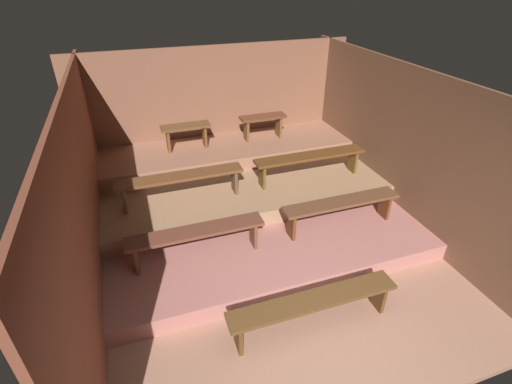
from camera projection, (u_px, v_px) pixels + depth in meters
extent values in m
cube|color=#9C6C56|center=(262.00, 239.00, 6.30)|extent=(5.74, 6.29, 0.08)
cube|color=brown|center=(218.00, 110.00, 7.84)|extent=(5.74, 0.06, 2.60)
cube|color=brown|center=(84.00, 197.00, 4.90)|extent=(0.06, 6.29, 2.60)
cube|color=brown|center=(403.00, 146.00, 6.30)|extent=(0.06, 6.29, 2.60)
cube|color=#A8675F|center=(250.00, 210.00, 6.74)|extent=(4.94, 4.17, 0.27)
cube|color=#9C7655|center=(239.00, 179.00, 7.16)|extent=(4.94, 2.80, 0.27)
cube|color=#97654D|center=(228.00, 151.00, 7.61)|extent=(4.94, 1.34, 0.27)
cube|color=#56381C|center=(314.00, 300.00, 4.50)|extent=(2.16, 0.31, 0.05)
cube|color=#513117|center=(238.00, 335.00, 4.35)|extent=(0.05, 0.25, 0.44)
cube|color=#513117|center=(379.00, 295.00, 4.89)|extent=(0.05, 0.25, 0.44)
cube|color=brown|center=(196.00, 231.00, 5.22)|extent=(1.93, 0.31, 0.05)
cube|color=brown|center=(136.00, 258.00, 5.11)|extent=(0.05, 0.25, 0.44)
cube|color=brown|center=(253.00, 233.00, 5.58)|extent=(0.05, 0.25, 0.44)
cube|color=brown|center=(342.00, 202.00, 5.86)|extent=(1.93, 0.31, 0.05)
cube|color=#582C16|center=(291.00, 225.00, 5.75)|extent=(0.05, 0.25, 0.44)
cube|color=#582C16|center=(385.00, 205.00, 6.22)|extent=(0.05, 0.25, 0.44)
cube|color=brown|center=(180.00, 176.00, 6.02)|extent=(2.05, 0.31, 0.05)
cube|color=#503B26|center=(124.00, 199.00, 5.90)|extent=(0.05, 0.25, 0.44)
cube|color=#503B26|center=(234.00, 180.00, 6.40)|extent=(0.05, 0.25, 0.44)
cube|color=#583317|center=(310.00, 156.00, 6.67)|extent=(2.05, 0.31, 0.05)
cube|color=brown|center=(262.00, 176.00, 6.54)|extent=(0.05, 0.25, 0.44)
cube|color=brown|center=(353.00, 161.00, 7.05)|extent=(0.05, 0.25, 0.44)
cube|color=brown|center=(185.00, 126.00, 7.17)|extent=(0.94, 0.31, 0.05)
cube|color=brown|center=(168.00, 140.00, 7.20)|extent=(0.05, 0.25, 0.44)
cube|color=brown|center=(205.00, 136.00, 7.40)|extent=(0.05, 0.25, 0.44)
cube|color=#5A311D|center=(263.00, 117.00, 7.61)|extent=(0.94, 0.31, 0.05)
cube|color=brown|center=(246.00, 130.00, 7.64)|extent=(0.05, 0.25, 0.44)
cube|color=brown|center=(279.00, 126.00, 7.84)|extent=(0.05, 0.25, 0.44)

